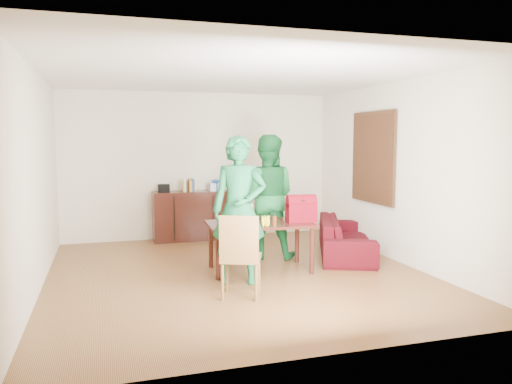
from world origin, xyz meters
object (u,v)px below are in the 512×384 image
object	(u,v)px
person_near	(239,210)
person_far	(267,197)
table	(260,228)
laptop	(244,221)
bottle	(274,220)
chair	(241,273)
sofa	(346,237)
red_bag	(301,211)

from	to	relation	value
person_near	person_far	xyz separation A→B (m)	(0.77, 1.22, 0.01)
table	laptop	size ratio (longest dim) A/B	4.15
bottle	person_far	bearing A→B (deg)	77.24
table	person_near	distance (m)	0.73
person_far	bottle	world-z (taller)	person_far
chair	sofa	world-z (taller)	chair
red_bag	person_far	bearing A→B (deg)	112.56
chair	table	bearing A→B (deg)	83.67
person_far	laptop	bearing A→B (deg)	75.87
red_bag	sofa	size ratio (longest dim) A/B	0.20
chair	laptop	distance (m)	1.13
chair	person_far	bearing A→B (deg)	85.18
sofa	red_bag	bearing A→B (deg)	143.41
person_near	table	bearing A→B (deg)	67.03
chair	laptop	world-z (taller)	chair
sofa	laptop	bearing A→B (deg)	130.37
person_far	red_bag	world-z (taller)	person_far
chair	bottle	xyz separation A→B (m)	(0.66, 0.71, 0.48)
laptop	bottle	size ratio (longest dim) A/B	2.24
laptop	red_bag	bearing A→B (deg)	-0.44
table	person_near	size ratio (longest dim) A/B	0.80
red_bag	person_near	bearing A→B (deg)	-152.57
chair	bottle	world-z (taller)	chair
person_near	sofa	bearing A→B (deg)	45.42
laptop	red_bag	xyz separation A→B (m)	(0.83, -0.02, 0.10)
red_bag	chair	bearing A→B (deg)	-133.79
laptop	person_far	bearing A→B (deg)	54.36
table	laptop	bearing A→B (deg)	-162.33
red_bag	bottle	bearing A→B (deg)	-145.54
person_far	laptop	distance (m)	1.02
bottle	sofa	xyz separation A→B (m)	(1.51, 0.87, -0.47)
person_far	person_near	bearing A→B (deg)	79.87
table	red_bag	distance (m)	0.63
person_near	red_bag	distance (m)	1.09
laptop	red_bag	world-z (taller)	red_bag
chair	sofa	bearing A→B (deg)	58.05
table	chair	distance (m)	1.24
laptop	person_near	bearing A→B (deg)	-112.85
person_near	sofa	distance (m)	2.36
person_far	sofa	world-z (taller)	person_far
bottle	sofa	distance (m)	1.80
chair	person_far	world-z (taller)	person_far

